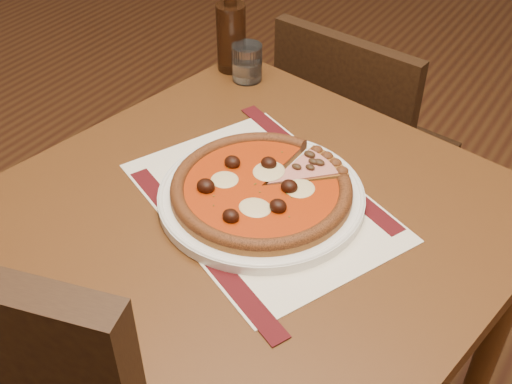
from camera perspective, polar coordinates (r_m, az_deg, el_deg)
table at (r=1.13m, az=-0.56°, el=-5.69°), size 0.92×0.92×0.75m
chair_far at (r=1.72m, az=8.83°, el=4.06°), size 0.42×0.42×0.81m
placemat at (r=1.08m, az=0.47°, el=-0.82°), size 0.53×0.47×0.00m
plate at (r=1.07m, az=0.47°, el=-0.41°), size 0.35×0.35×0.02m
pizza at (r=1.06m, az=0.47°, el=0.41°), size 0.30×0.30×0.04m
ham_slice at (r=1.10m, az=5.17°, el=1.57°), size 0.10×0.14×0.02m
water_glass at (r=1.40m, az=-0.80°, el=11.43°), size 0.08×0.08×0.08m
bottle at (r=1.42m, az=-2.22°, el=13.89°), size 0.06×0.06×0.21m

